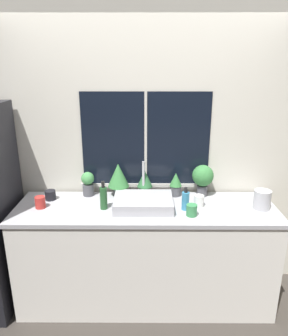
{
  "coord_description": "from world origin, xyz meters",
  "views": [
    {
      "loc": [
        0.0,
        -2.23,
        2.14
      ],
      "look_at": [
        -0.01,
        0.32,
        1.29
      ],
      "focal_mm": 35.0,
      "sensor_mm": 36.0,
      "label": 1
    }
  ],
  "objects_px": {
    "mug_white": "(198,201)",
    "potted_plant_left": "(118,177)",
    "potted_plant_center": "(144,182)",
    "mug_red": "(40,202)",
    "bottle_tall": "(103,197)",
    "kettle": "(262,199)",
    "sink": "(143,202)",
    "soap_bottle": "(185,200)",
    "mug_black": "(50,195)",
    "mug_green": "(191,210)",
    "potted_plant_far_left": "(88,183)",
    "potted_plant_right": "(175,184)",
    "potted_plant_far_right": "(202,177)"
  },
  "relations": [
    {
      "from": "mug_white",
      "to": "potted_plant_left",
      "type": "bearing_deg",
      "value": 161.68
    },
    {
      "from": "potted_plant_center",
      "to": "mug_red",
      "type": "distance_m",
      "value": 0.93
    },
    {
      "from": "bottle_tall",
      "to": "kettle",
      "type": "distance_m",
      "value": 1.33
    },
    {
      "from": "sink",
      "to": "kettle",
      "type": "relative_size",
      "value": 2.74
    },
    {
      "from": "kettle",
      "to": "potted_plant_center",
      "type": "bearing_deg",
      "value": 164.31
    },
    {
      "from": "potted_plant_left",
      "to": "soap_bottle",
      "type": "height_order",
      "value": "potted_plant_left"
    },
    {
      "from": "mug_black",
      "to": "kettle",
      "type": "relative_size",
      "value": 0.52
    },
    {
      "from": "mug_green",
      "to": "potted_plant_left",
      "type": "bearing_deg",
      "value": 146.36
    },
    {
      "from": "soap_bottle",
      "to": "mug_black",
      "type": "relative_size",
      "value": 2.1
    },
    {
      "from": "potted_plant_far_left",
      "to": "potted_plant_center",
      "type": "distance_m",
      "value": 0.52
    },
    {
      "from": "potted_plant_right",
      "to": "mug_red",
      "type": "xyz_separation_m",
      "value": [
        -1.17,
        -0.27,
        -0.06
      ]
    },
    {
      "from": "potted_plant_left",
      "to": "mug_black",
      "type": "xyz_separation_m",
      "value": [
        -0.61,
        -0.1,
        -0.14
      ]
    },
    {
      "from": "potted_plant_right",
      "to": "kettle",
      "type": "bearing_deg",
      "value": -21.51
    },
    {
      "from": "mug_red",
      "to": "potted_plant_center",
      "type": "bearing_deg",
      "value": 17.1
    },
    {
      "from": "kettle",
      "to": "potted_plant_right",
      "type": "bearing_deg",
      "value": 158.49
    },
    {
      "from": "potted_plant_far_left",
      "to": "bottle_tall",
      "type": "relative_size",
      "value": 0.92
    },
    {
      "from": "potted_plant_right",
      "to": "mug_green",
      "type": "relative_size",
      "value": 2.32
    },
    {
      "from": "sink",
      "to": "potted_plant_far_left",
      "type": "height_order",
      "value": "sink"
    },
    {
      "from": "potted_plant_far_left",
      "to": "potted_plant_center",
      "type": "xyz_separation_m",
      "value": [
        0.52,
        0.0,
        0.01
      ]
    },
    {
      "from": "mug_white",
      "to": "potted_plant_far_right",
      "type": "bearing_deg",
      "value": 74.41
    },
    {
      "from": "sink",
      "to": "potted_plant_far_right",
      "type": "bearing_deg",
      "value": 25.41
    },
    {
      "from": "potted_plant_far_left",
      "to": "mug_white",
      "type": "distance_m",
      "value": 1.02
    },
    {
      "from": "potted_plant_left",
      "to": "potted_plant_right",
      "type": "xyz_separation_m",
      "value": [
        0.52,
        0.0,
        -0.07
      ]
    },
    {
      "from": "potted_plant_far_left",
      "to": "mug_red",
      "type": "xyz_separation_m",
      "value": [
        -0.36,
        -0.27,
        -0.07
      ]
    },
    {
      "from": "soap_bottle",
      "to": "mug_green",
      "type": "relative_size",
      "value": 2.09
    },
    {
      "from": "sink",
      "to": "mug_green",
      "type": "bearing_deg",
      "value": -21.76
    },
    {
      "from": "soap_bottle",
      "to": "mug_red",
      "type": "height_order",
      "value": "soap_bottle"
    },
    {
      "from": "potted_plant_far_right",
      "to": "kettle",
      "type": "xyz_separation_m",
      "value": [
        0.46,
        -0.28,
        -0.09
      ]
    },
    {
      "from": "potted_plant_far_right",
      "to": "mug_white",
      "type": "distance_m",
      "value": 0.27
    },
    {
      "from": "soap_bottle",
      "to": "kettle",
      "type": "distance_m",
      "value": 0.65
    },
    {
      "from": "bottle_tall",
      "to": "kettle",
      "type": "height_order",
      "value": "bottle_tall"
    },
    {
      "from": "potted_plant_far_right",
      "to": "mug_black",
      "type": "xyz_separation_m",
      "value": [
        -1.38,
        -0.1,
        -0.14
      ]
    },
    {
      "from": "potted_plant_left",
      "to": "mug_green",
      "type": "height_order",
      "value": "potted_plant_left"
    },
    {
      "from": "potted_plant_center",
      "to": "bottle_tall",
      "type": "bearing_deg",
      "value": -140.12
    },
    {
      "from": "bottle_tall",
      "to": "potted_plant_far_left",
      "type": "bearing_deg",
      "value": 121.77
    },
    {
      "from": "sink",
      "to": "potted_plant_center",
      "type": "relative_size",
      "value": 2.03
    },
    {
      "from": "mug_white",
      "to": "kettle",
      "type": "xyz_separation_m",
      "value": [
        0.52,
        -0.04,
        0.04
      ]
    },
    {
      "from": "potted_plant_left",
      "to": "bottle_tall",
      "type": "height_order",
      "value": "potted_plant_left"
    },
    {
      "from": "potted_plant_far_left",
      "to": "mug_black",
      "type": "xyz_separation_m",
      "value": [
        -0.32,
        -0.1,
        -0.08
      ]
    },
    {
      "from": "potted_plant_right",
      "to": "potted_plant_far_right",
      "type": "height_order",
      "value": "potted_plant_far_right"
    },
    {
      "from": "potted_plant_far_right",
      "to": "bottle_tall",
      "type": "distance_m",
      "value": 0.92
    },
    {
      "from": "soap_bottle",
      "to": "mug_white",
      "type": "xyz_separation_m",
      "value": [
        0.12,
        0.07,
        -0.03
      ]
    },
    {
      "from": "potted_plant_far_left",
      "to": "potted_plant_far_right",
      "type": "xyz_separation_m",
      "value": [
        1.05,
        0.0,
        0.06
      ]
    },
    {
      "from": "sink",
      "to": "bottle_tall",
      "type": "bearing_deg",
      "value": -174.68
    },
    {
      "from": "soap_bottle",
      "to": "mug_black",
      "type": "xyz_separation_m",
      "value": [
        -1.19,
        0.2,
        -0.04
      ]
    },
    {
      "from": "sink",
      "to": "potted_plant_far_left",
      "type": "relative_size",
      "value": 2.19
    },
    {
      "from": "potted_plant_far_left",
      "to": "potted_plant_left",
      "type": "distance_m",
      "value": 0.29
    },
    {
      "from": "mug_black",
      "to": "kettle",
      "type": "xyz_separation_m",
      "value": [
        1.83,
        -0.18,
        0.05
      ]
    },
    {
      "from": "mug_white",
      "to": "mug_red",
      "type": "bearing_deg",
      "value": -178.35
    },
    {
      "from": "sink",
      "to": "potted_plant_far_left",
      "type": "xyz_separation_m",
      "value": [
        -0.51,
        0.26,
        0.08
      ]
    }
  ]
}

